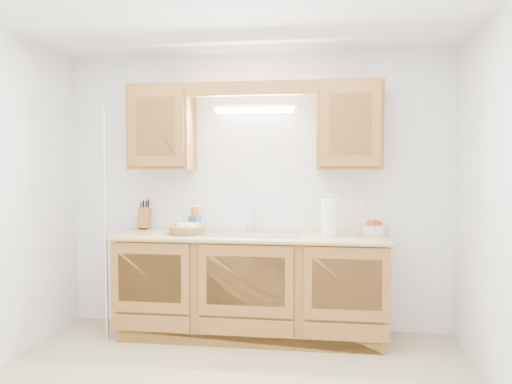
% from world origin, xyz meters
% --- Properties ---
extents(room, '(3.52, 3.50, 2.50)m').
position_xyz_m(room, '(0.00, 0.00, 1.25)').
color(room, tan).
rests_on(room, ground).
extents(base_cabinets, '(2.20, 0.60, 0.86)m').
position_xyz_m(base_cabinets, '(0.00, 1.20, 0.44)').
color(base_cabinets, brown).
rests_on(base_cabinets, ground).
extents(countertop, '(2.30, 0.63, 0.04)m').
position_xyz_m(countertop, '(0.00, 1.19, 0.88)').
color(countertop, tan).
rests_on(countertop, base_cabinets).
extents(upper_cabinet_left, '(0.55, 0.33, 0.75)m').
position_xyz_m(upper_cabinet_left, '(-0.83, 1.33, 1.83)').
color(upper_cabinet_left, brown).
rests_on(upper_cabinet_left, room).
extents(upper_cabinet_right, '(0.55, 0.33, 0.75)m').
position_xyz_m(upper_cabinet_right, '(0.83, 1.33, 1.83)').
color(upper_cabinet_right, brown).
rests_on(upper_cabinet_right, room).
extents(valance, '(2.20, 0.05, 0.12)m').
position_xyz_m(valance, '(0.00, 1.19, 2.14)').
color(valance, brown).
rests_on(valance, room).
extents(fluorescent_fixture, '(0.76, 0.08, 0.08)m').
position_xyz_m(fluorescent_fixture, '(0.00, 1.42, 2.00)').
color(fluorescent_fixture, white).
rests_on(fluorescent_fixture, room).
extents(sink, '(0.84, 0.46, 0.36)m').
position_xyz_m(sink, '(0.00, 1.21, 0.83)').
color(sink, '#9E9EA3').
rests_on(sink, countertop).
extents(wire_shelf_pole, '(0.03, 0.03, 2.00)m').
position_xyz_m(wire_shelf_pole, '(-1.20, 0.94, 1.00)').
color(wire_shelf_pole, silver).
rests_on(wire_shelf_pole, ground).
extents(outlet_plate, '(0.08, 0.01, 0.12)m').
position_xyz_m(outlet_plate, '(0.95, 1.49, 1.15)').
color(outlet_plate, white).
rests_on(outlet_plate, room).
extents(fruit_basket, '(0.37, 0.37, 0.10)m').
position_xyz_m(fruit_basket, '(-0.54, 1.12, 0.94)').
color(fruit_basket, olive).
rests_on(fruit_basket, countertop).
extents(knife_block, '(0.10, 0.16, 0.28)m').
position_xyz_m(knife_block, '(-1.03, 1.39, 1.00)').
color(knife_block, brown).
rests_on(knife_block, countertop).
extents(orange_canister, '(0.08, 0.08, 0.22)m').
position_xyz_m(orange_canister, '(-0.54, 1.37, 1.01)').
color(orange_canister, orange).
rests_on(orange_canister, countertop).
extents(soap_bottle, '(0.12, 0.12, 0.19)m').
position_xyz_m(soap_bottle, '(-0.54, 1.35, 1.00)').
color(soap_bottle, '#245BB4').
rests_on(soap_bottle, countertop).
extents(sponge, '(0.12, 0.10, 0.02)m').
position_xyz_m(sponge, '(-0.54, 1.44, 0.91)').
color(sponge, '#CC333F').
rests_on(sponge, countertop).
extents(paper_towel, '(0.17, 0.17, 0.36)m').
position_xyz_m(paper_towel, '(0.67, 1.19, 1.05)').
color(paper_towel, silver).
rests_on(paper_towel, countertop).
extents(apple_bowl, '(0.31, 0.31, 0.13)m').
position_xyz_m(apple_bowl, '(1.03, 1.21, 0.96)').
color(apple_bowl, silver).
rests_on(apple_bowl, countertop).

